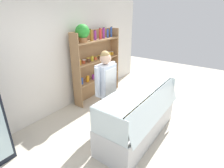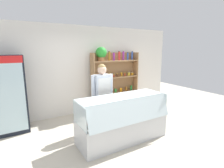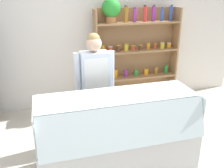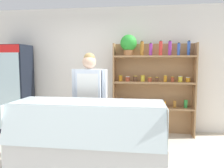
# 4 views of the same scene
# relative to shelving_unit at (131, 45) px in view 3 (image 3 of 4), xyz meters

# --- Properties ---
(ground_plane) EXTENTS (12.00, 12.00, 0.00)m
(ground_plane) POSITION_rel_shelving_unit_xyz_m (-0.91, -1.80, -1.21)
(ground_plane) COLOR beige
(back_wall) EXTENTS (6.80, 0.10, 2.70)m
(back_wall) POSITION_rel_shelving_unit_xyz_m (-0.91, 0.30, 0.14)
(back_wall) COLOR white
(back_wall) RESTS_ON ground
(shelving_unit) EXTENTS (1.66, 0.34, 2.07)m
(shelving_unit) POSITION_rel_shelving_unit_xyz_m (0.00, 0.00, 0.00)
(shelving_unit) COLOR #9E754C
(shelving_unit) RESTS_ON ground
(deli_display_case) EXTENTS (1.99, 0.79, 1.01)m
(deli_display_case) POSITION_rel_shelving_unit_xyz_m (-0.84, -1.85, -0.90)
(deli_display_case) COLOR silver
(deli_display_case) RESTS_ON ground
(shop_clerk) EXTENTS (0.58, 0.25, 1.67)m
(shop_clerk) POSITION_rel_shelving_unit_xyz_m (-0.97, -1.16, -0.23)
(shop_clerk) COLOR #4C4233
(shop_clerk) RESTS_ON ground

